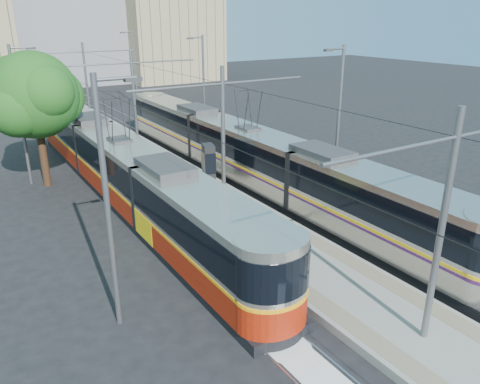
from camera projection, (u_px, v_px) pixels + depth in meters
ground at (332, 284)px, 17.51m from camera, size 160.00×160.00×0.00m
platform at (155, 166)px, 30.90m from camera, size 4.00×50.00×0.30m
tactile_strip_left at (134, 167)px, 30.12m from camera, size 0.70×50.00×0.01m
tactile_strip_right at (175, 160)px, 31.57m from camera, size 0.70×50.00×0.01m
rails at (155, 168)px, 30.95m from camera, size 8.71×70.00×0.03m
track_arrow at (311, 368)px, 13.33m from camera, size 1.20×5.00×0.01m
tram_left at (122, 169)px, 25.09m from camera, size 2.43×29.26×5.50m
tram_right at (248, 153)px, 27.60m from camera, size 2.43×31.98×5.50m
catenary at (169, 106)px, 27.10m from camera, size 9.20×70.00×7.00m
street_lamps at (129, 96)px, 32.64m from camera, size 15.18×38.22×8.00m
shelter at (209, 163)px, 26.81m from camera, size 0.91×1.18×2.30m
tree at (40, 96)px, 26.21m from camera, size 5.31×4.91×7.71m
building_centre at (65, 31)px, 68.53m from camera, size 18.36×14.28×14.68m
building_right at (170, 37)px, 71.12m from camera, size 14.28×10.20×12.74m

